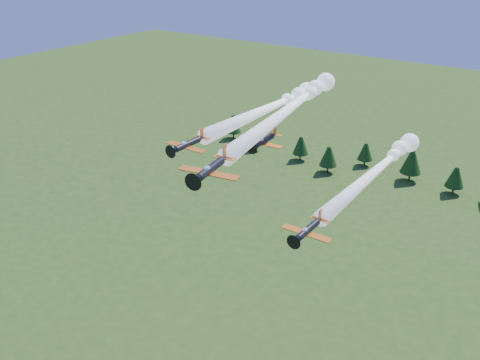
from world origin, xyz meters
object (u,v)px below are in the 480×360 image
Objects in this scene: plane_right at (378,169)px; plane_slot at (264,141)px; plane_lead at (292,107)px; plane_left at (271,107)px.

plane_right is 23.40m from plane_slot.
plane_lead is 1.28× the size of plane_left.
plane_slot is at bearing -61.56° from plane_left.
plane_lead is 7.00× the size of plane_slot.
plane_left is 15.55m from plane_slot.
plane_left is at bearing 115.23° from plane_slot.
plane_lead is 1.14× the size of plane_right.
plane_lead is 19.01m from plane_right.
plane_lead reaches higher than plane_right.
plane_left is 0.89× the size of plane_right.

